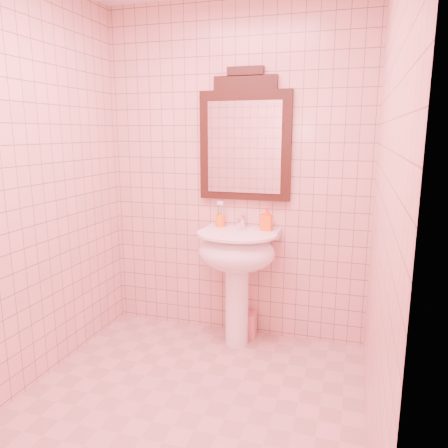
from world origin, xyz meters
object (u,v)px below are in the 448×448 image
(pedestal_sink, at_px, (237,260))
(towel, at_px, (245,325))
(toothbrush_cup, at_px, (220,220))
(mirror, at_px, (245,140))
(soap_dispenser, at_px, (266,219))

(pedestal_sink, distance_m, towel, 0.58)
(pedestal_sink, distance_m, toothbrush_cup, 0.34)
(mirror, bearing_deg, soap_dispenser, -21.07)
(pedestal_sink, relative_size, towel, 4.44)
(toothbrush_cup, relative_size, soap_dispenser, 0.97)
(soap_dispenser, bearing_deg, mirror, 160.77)
(pedestal_sink, bearing_deg, mirror, 90.00)
(mirror, height_order, soap_dispenser, mirror)
(toothbrush_cup, xyz_separation_m, soap_dispenser, (0.36, -0.03, 0.04))
(pedestal_sink, bearing_deg, toothbrush_cup, 138.49)
(pedestal_sink, relative_size, soap_dispenser, 4.92)
(toothbrush_cup, bearing_deg, soap_dispenser, -4.00)
(pedestal_sink, distance_m, mirror, 0.87)
(mirror, xyz_separation_m, toothbrush_cup, (-0.17, -0.05, -0.60))
(mirror, bearing_deg, toothbrush_cup, -165.13)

